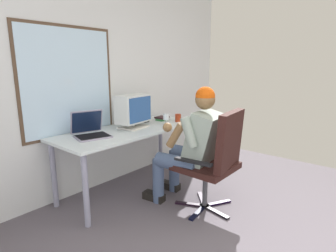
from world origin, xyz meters
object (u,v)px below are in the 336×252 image
object	(u,v)px
laptop	(90,130)
desk_speaker	(145,116)
crt_monitor	(133,110)
office_chair	(217,156)
wine_glass	(166,117)
person_seated	(192,144)
coffee_mug	(178,118)
book_stack	(162,118)
desk	(132,136)

from	to	relation	value
laptop	desk_speaker	bearing A→B (deg)	3.98
crt_monitor	office_chair	bearing A→B (deg)	-83.00
crt_monitor	wine_glass	distance (m)	0.42
crt_monitor	desk_speaker	size ratio (longest dim) A/B	2.98
person_seated	crt_monitor	world-z (taller)	person_seated
wine_glass	coffee_mug	distance (m)	0.24
office_chair	coffee_mug	world-z (taller)	office_chair
wine_glass	desk_speaker	xyz separation A→B (m)	(-0.05, 0.30, -0.02)
person_seated	wine_glass	world-z (taller)	person_seated
office_chair	coffee_mug	distance (m)	0.98
book_stack	coffee_mug	world-z (taller)	coffee_mug
office_chair	book_stack	size ratio (longest dim) A/B	6.41
book_stack	coffee_mug	distance (m)	0.23
laptop	desk	bearing A→B (deg)	-8.76
crt_monitor	coffee_mug	size ratio (longest dim) A/B	4.38
desk	coffee_mug	world-z (taller)	coffee_mug
person_seated	crt_monitor	distance (m)	0.81
person_seated	desk	bearing A→B (deg)	100.90
person_seated	coffee_mug	xyz separation A→B (m)	(0.50, 0.57, 0.13)
crt_monitor	wine_glass	bearing A→B (deg)	-26.97
person_seated	book_stack	size ratio (longest dim) A/B	7.76
desk_speaker	book_stack	size ratio (longest dim) A/B	0.91
person_seated	book_stack	world-z (taller)	person_seated
person_seated	book_stack	xyz separation A→B (m)	(0.44, 0.79, 0.10)
book_stack	coffee_mug	bearing A→B (deg)	-74.11
wine_glass	book_stack	distance (m)	0.29
office_chair	desk_speaker	world-z (taller)	office_chair
person_seated	office_chair	bearing A→B (deg)	-83.30
person_seated	wine_glass	distance (m)	0.65
person_seated	coffee_mug	bearing A→B (deg)	48.64
person_seated	laptop	distance (m)	1.04
person_seated	crt_monitor	bearing A→B (deg)	97.10
laptop	coffee_mug	bearing A→B (deg)	-11.98
person_seated	book_stack	bearing A→B (deg)	60.70
desk	desk_speaker	xyz separation A→B (m)	(0.36, 0.13, 0.16)
desk	laptop	size ratio (longest dim) A/B	4.32
desk	wine_glass	distance (m)	0.47
book_stack	coffee_mug	xyz separation A→B (m)	(0.06, -0.22, 0.02)
laptop	wine_glass	bearing A→B (deg)	-15.35
office_chair	laptop	bearing A→B (deg)	121.49
desk	coffee_mug	bearing A→B (deg)	-14.37
laptop	desk_speaker	size ratio (longest dim) A/B	2.83
person_seated	desk_speaker	distance (m)	0.91
crt_monitor	laptop	bearing A→B (deg)	173.26
person_seated	desk_speaker	world-z (taller)	person_seated
desk_speaker	laptop	bearing A→B (deg)	-176.02
desk	office_chair	size ratio (longest dim) A/B	1.73
person_seated	desk_speaker	bearing A→B (deg)	75.94
book_stack	wine_glass	bearing A→B (deg)	-128.61
desk_speaker	wine_glass	bearing A→B (deg)	-81.21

